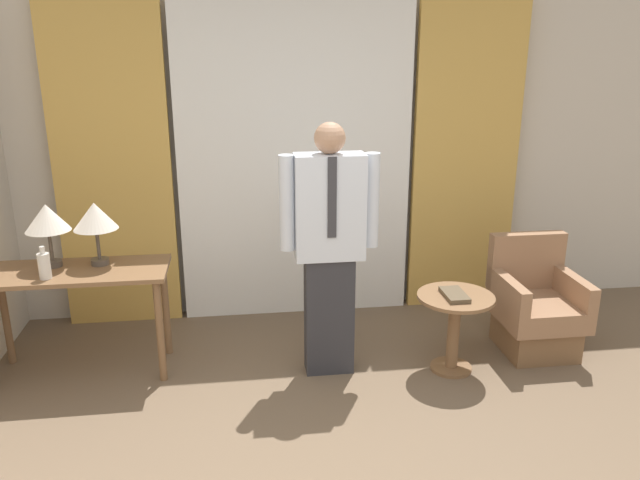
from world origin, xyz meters
name	(u,v)px	position (x,y,z in m)	size (l,w,h in m)	color
wall_back	(294,150)	(0.00, 2.73, 1.35)	(10.00, 0.06, 2.70)	beige
curtain_sheer_center	(295,161)	(0.00, 2.60, 1.29)	(1.85, 0.06, 2.58)	white
curtain_drape_left	(112,165)	(-1.41, 2.60, 1.29)	(0.88, 0.06, 2.58)	gold
curtain_drape_right	(466,156)	(1.41, 2.60, 1.29)	(0.88, 0.06, 2.58)	gold
desk	(76,287)	(-1.56, 1.77, 0.63)	(1.22, 0.51, 0.75)	brown
table_lamp_left	(47,219)	(-1.71, 1.86, 1.07)	(0.29, 0.29, 0.43)	#4C4238
table_lamp_right	(95,218)	(-1.41, 1.86, 1.07)	(0.29, 0.29, 0.43)	#4C4238
bottle_near_edge	(44,265)	(-1.70, 1.63, 0.84)	(0.08, 0.08, 0.21)	silver
person	(329,242)	(0.12, 1.56, 0.93)	(0.65, 0.21, 1.72)	#2D2D33
armchair	(535,309)	(1.67, 1.68, 0.31)	(0.57, 0.60, 0.83)	brown
side_table	(454,320)	(0.97, 1.45, 0.38)	(0.52, 0.52, 0.56)	brown
book	(455,295)	(0.95, 1.43, 0.57)	(0.14, 0.26, 0.03)	brown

